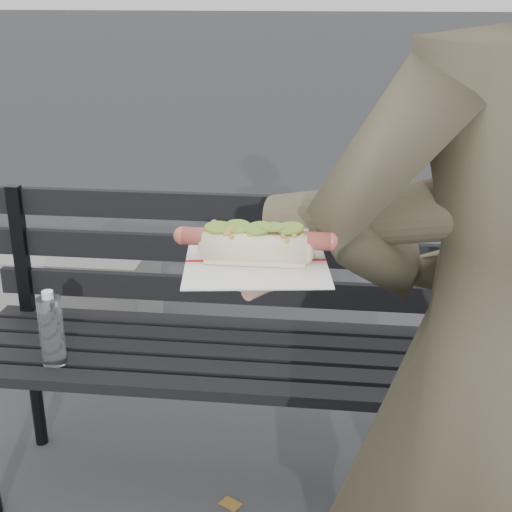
{
  "coord_description": "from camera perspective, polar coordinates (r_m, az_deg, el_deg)",
  "views": [
    {
      "loc": [
        0.21,
        -0.98,
        1.44
      ],
      "look_at": [
        0.11,
        -0.1,
        1.09
      ],
      "focal_mm": 50.0,
      "sensor_mm": 36.0,
      "label": 1
    }
  ],
  "objects": [
    {
      "name": "park_bench",
      "position": [
        2.04,
        -2.1,
        -5.6
      ],
      "size": [
        1.5,
        0.44,
        0.88
      ],
      "color": "black",
      "rests_on": "ground"
    },
    {
      "name": "concrete_block",
      "position": [
        3.24,
        -18.76,
        -2.57
      ],
      "size": [
        1.2,
        0.4,
        0.4
      ],
      "primitive_type": "cube",
      "color": "slate",
      "rests_on": "ground"
    },
    {
      "name": "person",
      "position": [
        1.18,
        19.1,
        -9.16
      ],
      "size": [
        0.72,
        0.58,
        1.73
      ],
      "primitive_type": "imported",
      "rotation": [
        0.0,
        0.0,
        3.43
      ],
      "color": "#443F2D",
      "rests_on": "ground"
    },
    {
      "name": "held_hotdog",
      "position": [
        1.01,
        10.84,
        2.69
      ],
      "size": [
        0.61,
        0.31,
        0.2
      ],
      "color": "#443F2D"
    }
  ]
}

